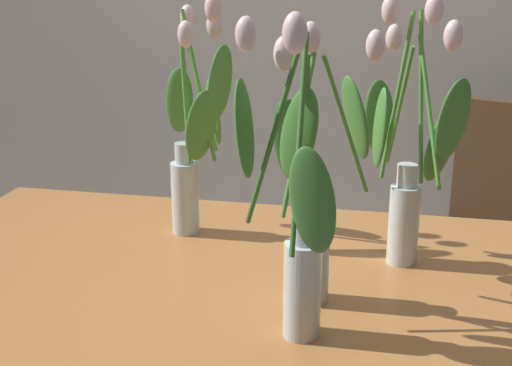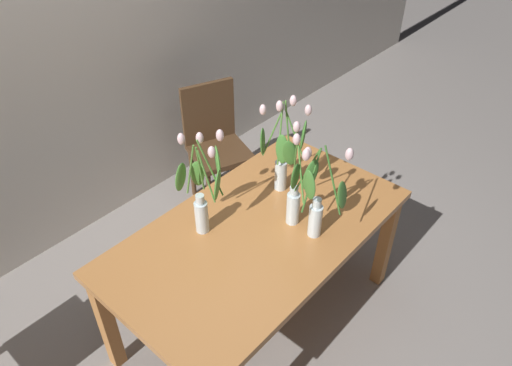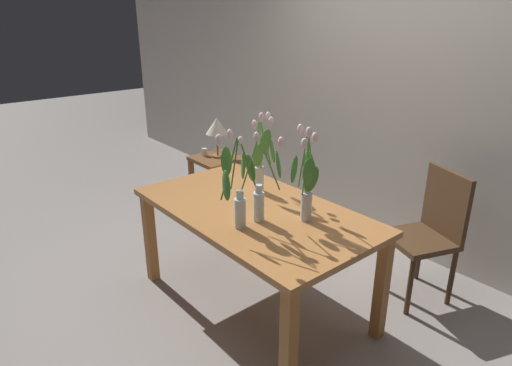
# 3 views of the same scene
# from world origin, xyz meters

# --- Properties ---
(ground_plane) EXTENTS (18.00, 18.00, 0.00)m
(ground_plane) POSITION_xyz_m (0.00, 0.00, 0.00)
(ground_plane) COLOR gray
(room_wall_rear) EXTENTS (9.00, 0.10, 2.70)m
(room_wall_rear) POSITION_xyz_m (0.00, 1.53, 1.35)
(room_wall_rear) COLOR silver
(room_wall_rear) RESTS_ON ground
(dining_table) EXTENTS (1.60, 0.90, 0.74)m
(dining_table) POSITION_xyz_m (0.00, 0.00, 0.65)
(dining_table) COLOR #B7753D
(dining_table) RESTS_ON ground
(tulip_vase_0) EXTENTS (0.24, 0.24, 0.59)m
(tulip_vase_0) POSITION_xyz_m (0.33, 0.12, 0.97)
(tulip_vase_0) COLOR silver
(tulip_vase_0) RESTS_ON dining_table
(tulip_vase_1) EXTENTS (0.19, 0.26, 0.53)m
(tulip_vase_1) POSITION_xyz_m (0.17, -0.10, 0.93)
(tulip_vase_1) COLOR silver
(tulip_vase_1) RESTS_ON dining_table
(tulip_vase_2) EXTENTS (0.22, 0.21, 0.58)m
(tulip_vase_2) POSITION_xyz_m (-0.17, 0.21, 0.97)
(tulip_vase_2) COLOR silver
(tulip_vase_2) RESTS_ON dining_table
(tulip_vase_3) EXTENTS (0.20, 0.31, 0.58)m
(tulip_vase_3) POSITION_xyz_m (0.14, -0.24, 0.96)
(tulip_vase_3) COLOR silver
(tulip_vase_3) RESTS_ON dining_table
(dining_chair) EXTENTS (0.52, 0.52, 0.93)m
(dining_chair) POSITION_xyz_m (0.67, 1.02, 0.52)
(dining_chair) COLOR #4C331E
(dining_chair) RESTS_ON ground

